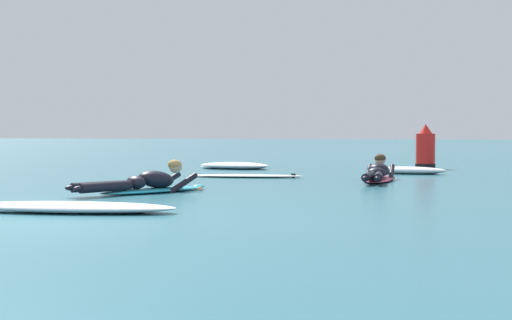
{
  "coord_description": "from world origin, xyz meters",
  "views": [
    {
      "loc": [
        3.94,
        -7.37,
        0.96
      ],
      "look_at": [
        1.44,
        4.97,
        0.45
      ],
      "focal_mm": 52.16,
      "sensor_mm": 36.0,
      "label": 1
    }
  ],
  "objects_px": {
    "channel_marker_buoy": "(425,150)",
    "drifting_surfboard": "(247,176)",
    "surfer_far": "(378,174)",
    "surfer_near": "(147,183)"
  },
  "relations": [
    {
      "from": "channel_marker_buoy",
      "to": "drifting_surfboard",
      "type": "bearing_deg",
      "value": -130.06
    },
    {
      "from": "surfer_near",
      "to": "surfer_far",
      "type": "height_order",
      "value": "same"
    },
    {
      "from": "drifting_surfboard",
      "to": "surfer_far",
      "type": "bearing_deg",
      "value": -13.37
    },
    {
      "from": "drifting_surfboard",
      "to": "channel_marker_buoy",
      "type": "relative_size",
      "value": 2.07
    },
    {
      "from": "surfer_near",
      "to": "surfer_far",
      "type": "relative_size",
      "value": 0.89
    },
    {
      "from": "surfer_near",
      "to": "drifting_surfboard",
      "type": "height_order",
      "value": "surfer_near"
    },
    {
      "from": "drifting_surfboard",
      "to": "channel_marker_buoy",
      "type": "xyz_separation_m",
      "value": [
        3.61,
        4.29,
        0.41
      ]
    },
    {
      "from": "surfer_near",
      "to": "drifting_surfboard",
      "type": "relative_size",
      "value": 0.98
    },
    {
      "from": "surfer_far",
      "to": "surfer_near",
      "type": "bearing_deg",
      "value": -135.21
    },
    {
      "from": "surfer_far",
      "to": "channel_marker_buoy",
      "type": "relative_size",
      "value": 2.29
    }
  ]
}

